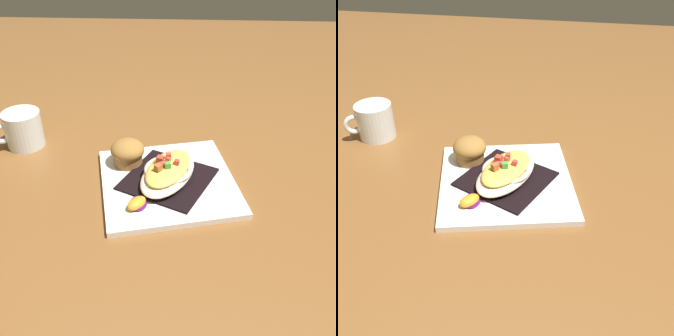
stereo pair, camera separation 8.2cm
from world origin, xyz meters
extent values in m
plane|color=brown|center=(0.00, 0.00, 0.00)|extent=(2.60, 2.60, 0.00)
cube|color=white|center=(0.00, 0.00, 0.01)|extent=(0.33, 0.33, 0.01)
cube|color=black|center=(0.00, 0.00, 0.02)|extent=(0.22, 0.22, 0.00)
ellipsoid|color=beige|center=(0.00, 0.00, 0.03)|extent=(0.15, 0.20, 0.03)
torus|color=beige|center=(0.00, 0.00, 0.04)|extent=(0.13, 0.13, 0.01)
ellipsoid|color=#E0C153|center=(0.00, 0.00, 0.04)|extent=(0.12, 0.16, 0.02)
cube|color=green|center=(0.00, -0.01, 0.06)|extent=(0.01, 0.01, 0.01)
cube|color=#CF3E33|center=(0.02, 0.00, 0.06)|extent=(0.01, 0.01, 0.01)
cube|color=green|center=(-0.02, -0.02, 0.06)|extent=(0.01, 0.01, 0.01)
cube|color=#BC5D2C|center=(-0.02, -0.02, 0.06)|extent=(0.02, 0.02, 0.01)
cube|color=#DA4232|center=(0.00, 0.01, 0.06)|extent=(0.01, 0.01, 0.01)
cube|color=#D54434|center=(0.00, 0.02, 0.06)|extent=(0.01, 0.01, 0.01)
cube|color=#D5462E|center=(0.00, -0.01, 0.06)|extent=(0.01, 0.01, 0.01)
cube|color=#D1412E|center=(-0.02, 0.01, 0.06)|extent=(0.02, 0.02, 0.01)
cube|color=#D0403B|center=(-0.01, -0.01, 0.06)|extent=(0.01, 0.01, 0.01)
cylinder|color=#9D6935|center=(-0.09, 0.06, 0.03)|extent=(0.06, 0.06, 0.03)
ellipsoid|color=olive|center=(-0.09, 0.06, 0.05)|extent=(0.07, 0.07, 0.04)
ellipsoid|color=#4C0F23|center=(-0.09, 0.06, 0.06)|extent=(0.03, 0.03, 0.01)
ellipsoid|color=#5C1267|center=(-0.05, -0.08, 0.02)|extent=(0.04, 0.05, 0.01)
ellipsoid|color=orange|center=(-0.06, -0.09, 0.02)|extent=(0.05, 0.05, 0.02)
cylinder|color=white|center=(-0.35, 0.14, 0.04)|extent=(0.09, 0.09, 0.09)
torus|color=white|center=(-0.40, 0.11, 0.05)|extent=(0.05, 0.04, 0.05)
cylinder|color=#4C2D14|center=(-0.35, 0.14, 0.03)|extent=(0.08, 0.08, 0.05)
camera|label=1|loc=(0.03, -0.67, 0.51)|focal=42.45mm
camera|label=2|loc=(0.12, -0.66, 0.51)|focal=42.45mm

